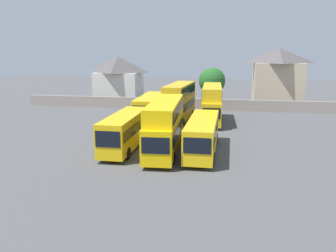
# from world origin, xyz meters

# --- Properties ---
(ground) EXTENTS (140.00, 140.00, 0.00)m
(ground) POSITION_xyz_m (0.00, 18.00, 0.00)
(ground) COLOR #4C4C4F
(depot_boundary_wall) EXTENTS (56.00, 0.50, 1.80)m
(depot_boundary_wall) POSITION_xyz_m (0.00, 24.54, 0.90)
(depot_boundary_wall) COLOR gray
(depot_boundary_wall) RESTS_ON ground
(bus_1) EXTENTS (2.59, 10.18, 3.46)m
(bus_1) POSITION_xyz_m (-3.78, 0.14, 1.97)
(bus_1) COLOR yellow
(bus_1) RESTS_ON ground
(bus_2) EXTENTS (3.13, 11.73, 4.88)m
(bus_2) POSITION_xyz_m (0.22, -0.06, 2.75)
(bus_2) COLOR yellow
(bus_2) RESTS_ON ground
(bus_3) EXTENTS (2.69, 10.90, 3.26)m
(bus_3) POSITION_xyz_m (3.78, 0.10, 1.87)
(bus_3) COLOR yellow
(bus_3) RESTS_ON ground
(bus_4) EXTENTS (2.69, 10.76, 3.45)m
(bus_4) POSITION_xyz_m (-4.41, 14.21, 1.97)
(bus_4) COLOR yellow
(bus_4) RESTS_ON ground
(bus_5) EXTENTS (3.40, 10.48, 5.08)m
(bus_5) POSITION_xyz_m (-0.45, 14.72, 2.86)
(bus_5) COLOR gold
(bus_5) RESTS_ON ground
(bus_6) EXTENTS (2.83, 10.43, 4.93)m
(bus_6) POSITION_xyz_m (3.95, 14.74, 2.77)
(bus_6) COLOR yellow
(bus_6) RESTS_ON ground
(house_terrace_left) EXTENTS (8.36, 6.87, 8.32)m
(house_terrace_left) POSITION_xyz_m (-14.21, 31.88, 4.25)
(house_terrace_left) COLOR silver
(house_terrace_left) RESTS_ON ground
(house_terrace_centre) EXTENTS (8.54, 7.69, 9.89)m
(house_terrace_centre) POSITION_xyz_m (14.43, 32.05, 5.04)
(house_terrace_centre) COLOR #C6B293
(house_terrace_centre) RESTS_ON ground
(tree_left_of_lot) EXTENTS (4.39, 4.39, 6.67)m
(tree_left_of_lot) POSITION_xyz_m (3.34, 27.04, 4.45)
(tree_left_of_lot) COLOR brown
(tree_left_of_lot) RESTS_ON ground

